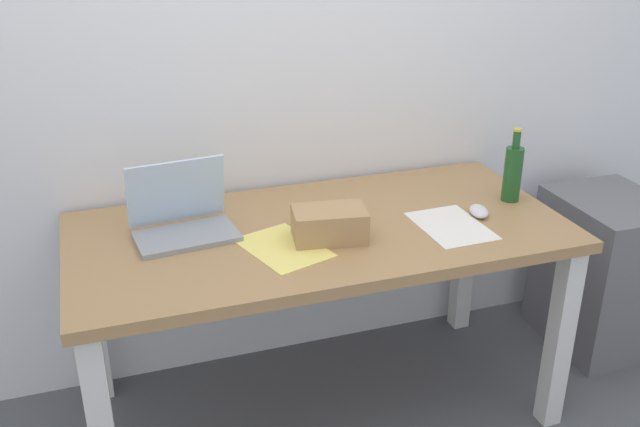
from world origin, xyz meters
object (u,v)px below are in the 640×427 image
laptop_left (182,219)px  cardboard_box (329,224)px  filing_cabinet (603,271)px  desk (320,253)px  beer_bottle (513,173)px  computer_mouse (479,211)px

laptop_left → cardboard_box: size_ratio=1.47×
filing_cabinet → desk: bearing=-177.4°
beer_bottle → cardboard_box: size_ratio=1.16×
cardboard_box → beer_bottle: bearing=7.0°
laptop_left → desk: bearing=-11.7°
beer_bottle → cardboard_box: bearing=-173.0°
desk → cardboard_box: size_ratio=7.11×
laptop_left → filing_cabinet: size_ratio=0.53×
beer_bottle → computer_mouse: bearing=-155.3°
desk → beer_bottle: size_ratio=6.12×
beer_bottle → cardboard_box: beer_bottle is taller
laptop_left → cardboard_box: 0.48m
laptop_left → beer_bottle: size_ratio=1.27×
desk → computer_mouse: (0.55, -0.09, 0.12)m
desk → cardboard_box: cardboard_box is taller
laptop_left → computer_mouse: bearing=-10.2°
laptop_left → filing_cabinet: bearing=-1.1°
laptop_left → computer_mouse: laptop_left is taller
laptop_left → filing_cabinet: 1.78m
desk → computer_mouse: 0.57m
computer_mouse → beer_bottle: bearing=37.2°
desk → filing_cabinet: (1.27, 0.06, -0.32)m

